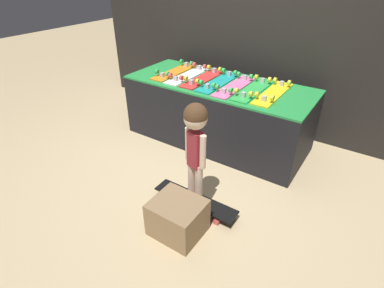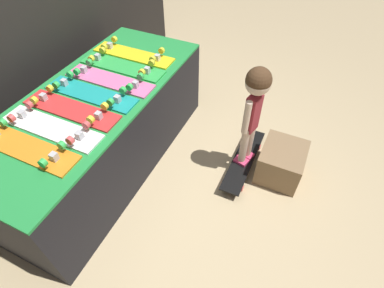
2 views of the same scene
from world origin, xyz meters
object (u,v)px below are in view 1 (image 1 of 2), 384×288
object	(u,v)px
skateboard_white_on_rack	(188,75)
storage_box	(178,217)
skateboard_teal_on_rack	(219,81)
skateboard_green_on_rack	(253,89)
skateboard_yellow_on_rack	(273,93)
skateboard_orange_on_rack	(175,71)
skateboard_red_on_rack	(204,78)
child	(195,136)
skateboard_on_floor	(195,201)
skateboard_pink_on_rack	(235,86)

from	to	relation	value
skateboard_white_on_rack	storage_box	size ratio (longest dim) A/B	1.86
skateboard_teal_on_rack	skateboard_green_on_rack	distance (m)	0.42
skateboard_teal_on_rack	skateboard_yellow_on_rack	xyz separation A→B (m)	(0.63, 0.02, 0.00)
skateboard_orange_on_rack	skateboard_teal_on_rack	distance (m)	0.63
skateboard_teal_on_rack	skateboard_green_on_rack	bearing A→B (deg)	-0.25
skateboard_green_on_rack	storage_box	distance (m)	1.59
skateboard_red_on_rack	skateboard_teal_on_rack	distance (m)	0.21
child	storage_box	xyz separation A→B (m)	(0.04, -0.32, -0.59)
skateboard_teal_on_rack	storage_box	distance (m)	1.66
skateboard_red_on_rack	skateboard_on_floor	distance (m)	1.50
skateboard_red_on_rack	skateboard_on_floor	size ratio (longest dim) A/B	0.94
child	storage_box	size ratio (longest dim) A/B	2.31
skateboard_on_floor	storage_box	bearing A→B (deg)	-82.89
skateboard_pink_on_rack	skateboard_yellow_on_rack	distance (m)	0.42
skateboard_orange_on_rack	skateboard_white_on_rack	distance (m)	0.21
skateboard_yellow_on_rack	storage_box	size ratio (longest dim) A/B	1.86
skateboard_yellow_on_rack	child	distance (m)	1.19
skateboard_pink_on_rack	skateboard_red_on_rack	bearing A→B (deg)	175.44
storage_box	skateboard_teal_on_rack	bearing A→B (deg)	108.11
skateboard_orange_on_rack	skateboard_pink_on_rack	distance (m)	0.84
skateboard_white_on_rack	child	world-z (taller)	child
skateboard_orange_on_rack	skateboard_on_floor	xyz separation A→B (m)	(1.07, -1.18, -0.68)
skateboard_orange_on_rack	skateboard_pink_on_rack	size ratio (longest dim) A/B	1.00
skateboard_pink_on_rack	skateboard_orange_on_rack	bearing A→B (deg)	176.98
skateboard_red_on_rack	child	size ratio (longest dim) A/B	0.81
child	storage_box	world-z (taller)	child
skateboard_orange_on_rack	storage_box	world-z (taller)	skateboard_orange_on_rack
skateboard_teal_on_rack	skateboard_on_floor	xyz separation A→B (m)	(0.44, -1.16, -0.68)
skateboard_green_on_rack	skateboard_yellow_on_rack	world-z (taller)	same
skateboard_pink_on_rack	storage_box	bearing A→B (deg)	-79.37
skateboard_orange_on_rack	skateboard_green_on_rack	distance (m)	1.05
skateboard_orange_on_rack	skateboard_teal_on_rack	size ratio (longest dim) A/B	1.00
skateboard_green_on_rack	skateboard_orange_on_rack	bearing A→B (deg)	178.71
skateboard_white_on_rack	skateboard_red_on_rack	world-z (taller)	same
skateboard_on_floor	skateboard_orange_on_rack	bearing A→B (deg)	132.28
skateboard_green_on_rack	skateboard_on_floor	distance (m)	1.34
skateboard_on_floor	child	world-z (taller)	child
skateboard_white_on_rack	skateboard_pink_on_rack	bearing A→B (deg)	-2.31
child	storage_box	distance (m)	0.67
skateboard_teal_on_rack	skateboard_pink_on_rack	xyz separation A→B (m)	(0.21, -0.02, 0.00)
skateboard_red_on_rack	skateboard_teal_on_rack	bearing A→B (deg)	-2.99
skateboard_white_on_rack	child	size ratio (longest dim) A/B	0.81
skateboard_pink_on_rack	child	bearing A→B (deg)	-78.41
storage_box	skateboard_red_on_rack	bearing A→B (deg)	114.99
skateboard_white_on_rack	child	xyz separation A→B (m)	(0.86, -1.16, -0.01)
skateboard_green_on_rack	skateboard_on_floor	xyz separation A→B (m)	(0.02, -1.15, -0.68)
child	skateboard_yellow_on_rack	bearing A→B (deg)	95.32
skateboard_orange_on_rack	storage_box	size ratio (longest dim) A/B	1.86
skateboard_green_on_rack	skateboard_pink_on_rack	bearing A→B (deg)	-174.37
skateboard_orange_on_rack	skateboard_red_on_rack	xyz separation A→B (m)	(0.42, -0.01, 0.00)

